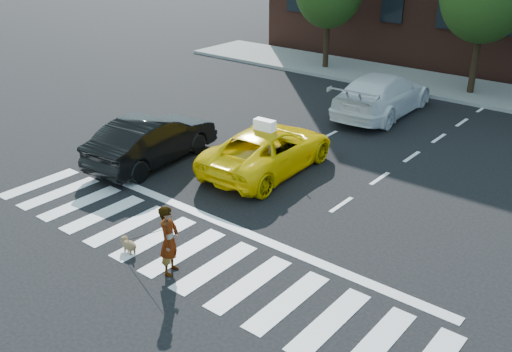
{
  "coord_description": "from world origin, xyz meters",
  "views": [
    {
      "loc": [
        8.46,
        -7.76,
        7.1
      ],
      "look_at": [
        0.13,
        2.53,
        1.1
      ],
      "focal_mm": 40.0,
      "sensor_mm": 36.0,
      "label": 1
    }
  ],
  "objects_px": {
    "white_suv": "(382,94)",
    "dog": "(128,244)",
    "taxi": "(269,149)",
    "black_sedan": "(152,140)",
    "woman": "(169,240)"
  },
  "relations": [
    {
      "from": "black_sedan",
      "to": "dog",
      "type": "relative_size",
      "value": 7.75
    },
    {
      "from": "taxi",
      "to": "white_suv",
      "type": "bearing_deg",
      "value": -93.92
    },
    {
      "from": "white_suv",
      "to": "dog",
      "type": "height_order",
      "value": "white_suv"
    },
    {
      "from": "black_sedan",
      "to": "white_suv",
      "type": "distance_m",
      "value": 9.55
    },
    {
      "from": "taxi",
      "to": "black_sedan",
      "type": "distance_m",
      "value": 3.69
    },
    {
      "from": "taxi",
      "to": "black_sedan",
      "type": "height_order",
      "value": "black_sedan"
    },
    {
      "from": "white_suv",
      "to": "woman",
      "type": "relative_size",
      "value": 3.48
    },
    {
      "from": "taxi",
      "to": "dog",
      "type": "relative_size",
      "value": 8.21
    },
    {
      "from": "taxi",
      "to": "black_sedan",
      "type": "xyz_separation_m",
      "value": [
        -3.21,
        -1.81,
        0.08
      ]
    },
    {
      "from": "taxi",
      "to": "white_suv",
      "type": "relative_size",
      "value": 0.87
    },
    {
      "from": "black_sedan",
      "to": "white_suv",
      "type": "xyz_separation_m",
      "value": [
        3.31,
        8.96,
        0.05
      ]
    },
    {
      "from": "white_suv",
      "to": "dog",
      "type": "relative_size",
      "value": 9.41
    },
    {
      "from": "white_suv",
      "to": "woman",
      "type": "bearing_deg",
      "value": 94.45
    },
    {
      "from": "white_suv",
      "to": "taxi",
      "type": "bearing_deg",
      "value": 86.26
    },
    {
      "from": "taxi",
      "to": "white_suv",
      "type": "height_order",
      "value": "white_suv"
    }
  ]
}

